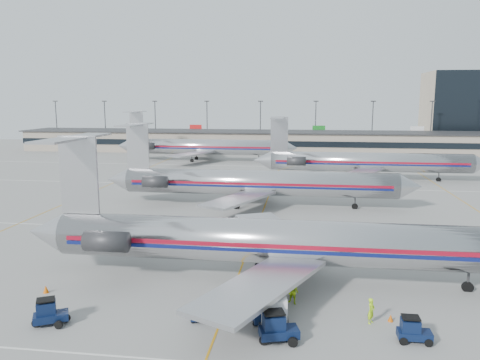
% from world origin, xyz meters
% --- Properties ---
extents(ground, '(260.00, 260.00, 0.00)m').
position_xyz_m(ground, '(0.00, 0.00, 0.00)').
color(ground, gray).
rests_on(ground, ground).
extents(apron_markings, '(160.00, 0.15, 0.02)m').
position_xyz_m(apron_markings, '(0.00, 10.00, 0.01)').
color(apron_markings, silver).
rests_on(apron_markings, ground).
extents(terminal, '(162.00, 17.00, 6.25)m').
position_xyz_m(terminal, '(0.00, 97.97, 3.16)').
color(terminal, gray).
rests_on(terminal, ground).
extents(light_mast_row, '(163.60, 0.40, 15.28)m').
position_xyz_m(light_mast_row, '(0.00, 112.00, 8.58)').
color(light_mast_row, '#38383D').
rests_on(light_mast_row, ground).
extents(distant_building, '(30.00, 20.00, 25.00)m').
position_xyz_m(distant_building, '(62.00, 128.00, 12.50)').
color(distant_building, tan).
rests_on(distant_building, ground).
extents(jet_foreground, '(47.55, 28.00, 12.45)m').
position_xyz_m(jet_foreground, '(3.77, -4.72, 3.61)').
color(jet_foreground, silver).
rests_on(jet_foreground, ground).
extents(jet_second_row, '(46.23, 27.22, 12.10)m').
position_xyz_m(jet_second_row, '(-1.86, 24.10, 3.51)').
color(jet_second_row, silver).
rests_on(jet_second_row, ground).
extents(jet_third_row, '(45.04, 27.70, 12.32)m').
position_xyz_m(jet_third_row, '(17.22, 49.91, 3.58)').
color(jet_third_row, silver).
rests_on(jet_third_row, ground).
extents(jet_back_row, '(46.82, 28.80, 12.80)m').
position_xyz_m(jet_back_row, '(-20.37, 73.86, 3.72)').
color(jet_back_row, silver).
rests_on(jet_back_row, ground).
extents(tug_left, '(2.55, 2.07, 1.86)m').
position_xyz_m(tug_left, '(-11.70, -14.73, 0.85)').
color(tug_left, '#091535').
rests_on(tug_left, ground).
extents(tug_center, '(2.75, 1.89, 2.04)m').
position_xyz_m(tug_center, '(4.06, -14.87, 0.93)').
color(tug_center, '#091535').
rests_on(tug_center, ground).
extents(tug_right, '(2.12, 1.14, 1.72)m').
position_xyz_m(tug_right, '(12.72, -13.77, 0.78)').
color(tug_right, '#091535').
rests_on(tug_right, ground).
extents(cart_inner, '(1.86, 1.42, 0.96)m').
position_xyz_m(cart_inner, '(-1.24, -12.70, 0.51)').
color(cart_inner, '#091535').
rests_on(cart_inner, ground).
extents(cart_outer, '(2.46, 2.00, 1.21)m').
position_xyz_m(cart_outer, '(3.29, -12.39, 0.64)').
color(cart_outer, '#091535').
rests_on(cart_outer, ground).
extents(uld_container, '(2.27, 1.97, 2.18)m').
position_xyz_m(uld_container, '(3.76, -13.00, 1.10)').
color(uld_container, '#2D2D30').
rests_on(uld_container, ground).
extents(belt_loader, '(3.97, 2.11, 2.03)m').
position_xyz_m(belt_loader, '(2.00, -8.49, 0.54)').
color(belt_loader, '#A8A8A8').
rests_on(belt_loader, ground).
extents(ramp_worker_near, '(0.71, 0.79, 1.82)m').
position_xyz_m(ramp_worker_near, '(10.43, -11.46, 0.91)').
color(ramp_worker_near, '#AEE915').
rests_on(ramp_worker_near, ground).
extents(ramp_worker_far, '(1.16, 1.06, 1.93)m').
position_xyz_m(ramp_worker_far, '(4.95, -9.06, 0.96)').
color(ramp_worker_far, '#A0CF13').
rests_on(ramp_worker_far, ground).
extents(cone_right, '(0.44, 0.44, 0.52)m').
position_xyz_m(cone_right, '(11.85, -11.01, 0.26)').
color(cone_right, '#CA5306').
rests_on(cone_right, ground).
extents(cone_left, '(0.57, 0.57, 0.62)m').
position_xyz_m(cone_left, '(-14.89, -9.68, 0.31)').
color(cone_left, '#CA5306').
rests_on(cone_left, ground).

